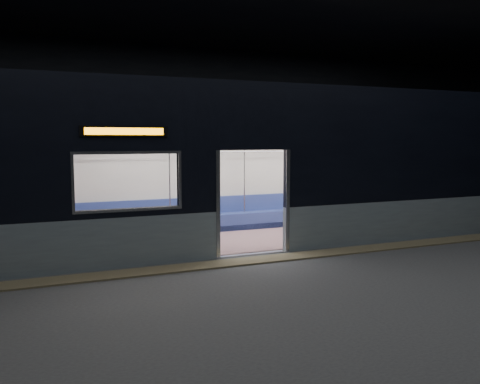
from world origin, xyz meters
TOP-DOWN VIEW (x-y plane):
  - station_floor at (0.00, 0.00)m, footprint 24.00×14.00m
  - station_envelope at (0.00, 0.00)m, footprint 24.00×14.00m
  - tactile_strip at (0.00, 0.55)m, footprint 22.80×0.50m
  - metro_car at (-0.00, 2.54)m, footprint 18.00×3.04m
  - passenger at (4.30, 3.55)m, footprint 0.46×0.78m
  - handbag at (4.26, 3.29)m, footprint 0.41×0.38m
  - transit_map at (5.00, 3.85)m, footprint 0.95×0.03m

SIDE VIEW (x-z plane):
  - station_floor at x=0.00m, z-range -0.01..0.00m
  - tactile_strip at x=0.00m, z-range 0.00..0.03m
  - handbag at x=4.26m, z-range 0.63..0.79m
  - passenger at x=4.30m, z-range 0.10..1.59m
  - transit_map at x=5.00m, z-range 1.15..1.77m
  - metro_car at x=0.00m, z-range 0.17..3.52m
  - station_envelope at x=0.00m, z-range 1.16..6.16m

